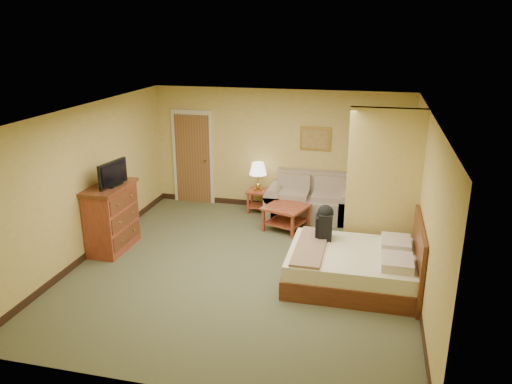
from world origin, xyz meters
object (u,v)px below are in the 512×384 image
(coffee_table, at_px, (286,213))
(bed, at_px, (356,266))
(loveseat, at_px, (311,204))
(dresser, at_px, (112,217))

(coffee_table, relative_size, bed, 0.48)
(loveseat, bearing_deg, coffee_table, -116.86)
(coffee_table, distance_m, bed, 2.39)
(bed, bearing_deg, dresser, 175.99)
(loveseat, distance_m, bed, 2.88)
(loveseat, xyz_separation_m, bed, (1.05, -2.68, -0.01))
(bed, bearing_deg, coffee_table, 127.05)
(loveseat, height_order, bed, bed)
(loveseat, distance_m, dresser, 4.03)
(coffee_table, height_order, bed, bed)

